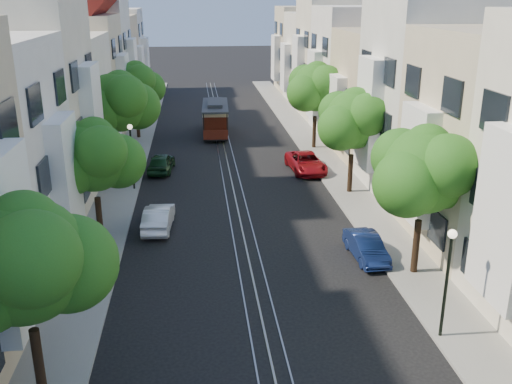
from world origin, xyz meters
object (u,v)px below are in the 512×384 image
object	(u,v)px
tree_w_a	(26,263)
cable_car	(215,116)
tree_e_b	(425,173)
tree_w_c	(120,103)
tree_e_c	(354,121)
parked_car_e_far	(306,162)
lamp_east	(448,268)
tree_w_b	(95,158)
tree_w_d	(136,85)
parked_car_e_mid	(366,247)
parked_car_w_mid	(159,217)
parked_car_w_far	(161,163)
lamp_west	(131,147)
tree_e_d	(317,88)

from	to	relation	value
tree_w_a	cable_car	bearing A→B (deg)	79.20
tree_e_b	tree_w_c	bearing A→B (deg)	131.99
tree_w_a	cable_car	xyz separation A→B (m)	(6.64, 34.81, -3.12)
tree_e_c	cable_car	distance (m)	18.76
tree_e_c	tree_w_a	world-z (taller)	tree_w_a
tree_e_c	parked_car_e_far	xyz separation A→B (m)	(-1.90, 4.89, -3.94)
tree_w_c	lamp_east	distance (m)	25.01
tree_w_b	tree_w_d	size ratio (longest dim) A/B	0.96
parked_car_e_far	parked_car_e_mid	bearing A→B (deg)	-93.68
tree_w_a	tree_e_c	bearing A→B (deg)	51.34
tree_e_b	tree_e_c	xyz separation A→B (m)	(-0.00, 11.00, -0.13)
parked_car_w_mid	parked_car_w_far	world-z (taller)	parked_car_w_far
tree_w_d	lamp_west	size ratio (longest dim) A/B	1.57
lamp_west	parked_car_w_mid	world-z (taller)	lamp_west
tree_e_d	lamp_east	size ratio (longest dim) A/B	1.65
lamp_west	cable_car	bearing A→B (deg)	68.58
tree_e_d	lamp_west	bearing A→B (deg)	-146.50
tree_e_d	parked_car_w_mid	xyz separation A→B (m)	(-11.66, -15.51, -4.23)
tree_w_a	tree_w_c	bearing A→B (deg)	90.00
parked_car_e_mid	parked_car_e_far	distance (m)	14.11
tree_w_d	cable_car	distance (m)	7.33
tree_e_c	parked_car_e_mid	xyz separation A→B (m)	(-1.74, -9.22, -4.01)
tree_e_b	tree_e_d	world-z (taller)	tree_e_d
tree_e_b	tree_w_c	xyz separation A→B (m)	(-14.40, 16.00, 0.34)
tree_e_b	lamp_west	size ratio (longest dim) A/B	1.61
tree_w_b	tree_e_b	bearing A→B (deg)	-19.15
lamp_east	lamp_west	size ratio (longest dim) A/B	1.00
tree_w_d	lamp_west	xyz separation A→B (m)	(0.84, -13.98, -1.75)
tree_w_c	parked_car_e_mid	world-z (taller)	tree_w_c
tree_e_c	lamp_west	bearing A→B (deg)	171.51
tree_e_b	parked_car_w_mid	xyz separation A→B (m)	(-11.66, 6.49, -4.09)
lamp_east	parked_car_e_mid	world-z (taller)	lamp_east
lamp_west	tree_e_c	bearing A→B (deg)	-8.49
lamp_east	parked_car_e_mid	bearing A→B (deg)	96.58
lamp_east	tree_w_d	bearing A→B (deg)	112.80
tree_w_a	parked_car_e_far	distance (m)	26.40
tree_e_b	lamp_east	size ratio (longest dim) A/B	1.61
tree_w_b	tree_w_c	xyz separation A→B (m)	(0.00, 11.00, 0.67)
tree_w_b	parked_car_w_mid	bearing A→B (deg)	28.56
parked_car_w_mid	lamp_east	bearing A→B (deg)	137.27
parked_car_w_mid	tree_w_d	bearing A→B (deg)	-78.14
tree_w_a	lamp_east	bearing A→B (deg)	8.57
tree_w_b	parked_car_e_far	xyz separation A→B (m)	(12.50, 10.89, -3.74)
lamp_east	parked_car_w_mid	bearing A→B (deg)	133.02
tree_w_c	lamp_west	size ratio (longest dim) A/B	1.71
tree_w_b	parked_car_w_mid	xyz separation A→B (m)	(2.74, 1.49, -3.76)
tree_e_c	parked_car_e_mid	distance (m)	10.20
cable_car	parked_car_w_mid	world-z (taller)	cable_car
tree_w_a	parked_car_w_mid	bearing A→B (deg)	78.52
tree_w_b	tree_e_d	bearing A→B (deg)	49.73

